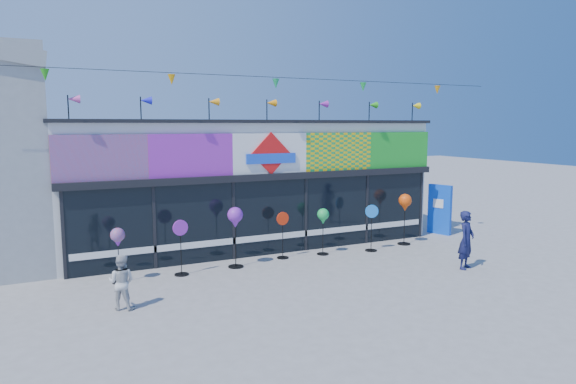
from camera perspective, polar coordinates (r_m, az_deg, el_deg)
ground at (r=12.95m, az=4.33°, el=-10.31°), size 80.00×80.00×0.00m
kite_shop at (r=17.82m, az=-5.27°, el=1.32°), size 16.00×5.70×5.31m
blue_sign at (r=19.39m, az=16.49°, el=-1.86°), size 0.40×0.90×1.80m
spinner_0 at (r=13.51m, az=-18.39°, el=-4.97°), size 0.36×0.36×1.41m
spinner_1 at (r=13.85m, az=-11.82°, el=-5.90°), size 0.42×0.38×1.48m
spinner_2 at (r=14.25m, az=-5.89°, el=-3.03°), size 0.43×0.43×1.70m
spinner_3 at (r=15.26m, az=-0.59°, el=-4.67°), size 0.39×0.36×1.40m
spinner_4 at (r=15.65m, az=3.92°, el=-2.86°), size 0.36×0.36×1.43m
spinner_5 at (r=16.33m, az=9.26°, el=-3.82°), size 0.40×0.38×1.47m
spinner_6 at (r=17.33m, az=12.88°, el=-1.31°), size 0.43×0.43×1.69m
adult_man at (r=14.97m, az=19.20°, el=-5.06°), size 0.70×0.60×1.61m
child at (r=11.74m, az=-18.03°, el=-9.49°), size 0.67×0.59×1.20m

